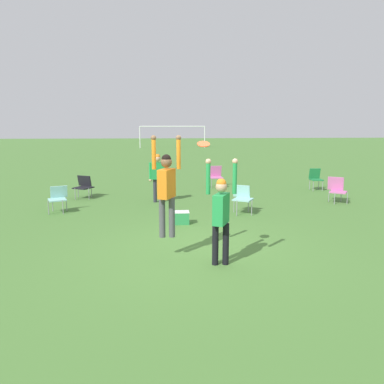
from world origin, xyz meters
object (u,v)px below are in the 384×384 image
Objects in this scene: person_defending at (221,210)px; camping_chair_4 at (216,175)px; frisbee at (204,144)px; camping_chair_0 at (316,177)px; camping_chair_5 at (58,197)px; person_jumping at (167,185)px; camping_chair_3 at (337,188)px; cooler_box at (181,218)px; camping_chair_2 at (242,197)px; person_spectator_near at (158,174)px; camping_chair_1 at (84,185)px.

person_defending is 8.78m from camping_chair_4.
person_defending is 1.25m from frisbee.
camping_chair_5 is at bearing 18.96° from camping_chair_0.
camping_chair_4 is at bearing 11.59° from person_jumping.
camping_chair_3 is at bearing 164.15° from person_defending.
person_jumping reaches higher than cooler_box.
person_jumping is 1.18m from person_defending.
frisbee is at bearing 97.82° from camping_chair_2.
person_defending is 7.16m from camping_chair_3.
person_spectator_near is at bearing 99.11° from frisbee.
cooler_box is (-1.72, -5.74, -0.34)m from camping_chair_4.
camping_chair_1 is 0.98× the size of camping_chair_2.
person_jumping is 8.53m from camping_chair_4.
camping_chair_0 is 1.06× the size of camping_chair_1.
camping_chair_4 is 6.00m from cooler_box.
person_jumping is 2.33× the size of camping_chair_0.
camping_chair_5 is (-5.47, 0.56, -0.04)m from camping_chair_2.
camping_chair_4 is at bearing -14.51° from camping_chair_0.
person_defending is 8.69× the size of frisbee.
camping_chair_1 is at bearing 153.08° from person_spectator_near.
person_jumping is 5.35m from person_spectator_near.
person_jumping is 2.82m from cooler_box.
person_jumping reaches higher than camping_chair_5.
person_jumping is 1.23× the size of person_spectator_near.
frisbee is 0.30× the size of camping_chair_5.
camping_chair_2 is 3.11m from person_spectator_near.
person_spectator_near reaches higher than camping_chair_5.
person_spectator_near is at bearing -5.89° from camping_chair_2.
camping_chair_0 is at bearing -62.65° from camping_chair_3.
camping_chair_1 is 5.82m from camping_chair_2.
camping_chair_1 is (-2.90, 6.24, -1.00)m from person_jumping.
camping_chair_0 is 1.02× the size of camping_chair_3.
person_jumping is at bearing 147.72° from frisbee.
frisbee is at bearing 108.39° from camping_chair_5.
person_spectator_near is at bearing 28.10° from camping_chair_3.
camping_chair_1 is (-3.57, 6.66, -1.80)m from frisbee.
person_defending is 2.33× the size of camping_chair_0.
camping_chair_0 reaches higher than camping_chair_5.
camping_chair_4 is (2.11, 8.21, -0.95)m from person_jumping.
person_spectator_near is (2.65, -0.92, 0.51)m from camping_chair_1.
person_spectator_near is (-6.01, 0.49, 0.50)m from camping_chair_3.
camping_chair_2 is at bearing 86.68° from camping_chair_4.
camping_chair_0 is 4.00m from camping_chair_4.
frisbee is 3.58m from cooler_box.
camping_chair_3 is at bearing 132.10° from camping_chair_4.
camping_chair_5 is (-0.32, -2.15, 0.01)m from camping_chair_1.
frisbee is 7.52m from camping_chair_3.
camping_chair_0 is at bearing -145.76° from camping_chair_1.
camping_chair_2 is 1.91× the size of cooler_box.
cooler_box is at bearing 68.27° from camping_chair_4.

